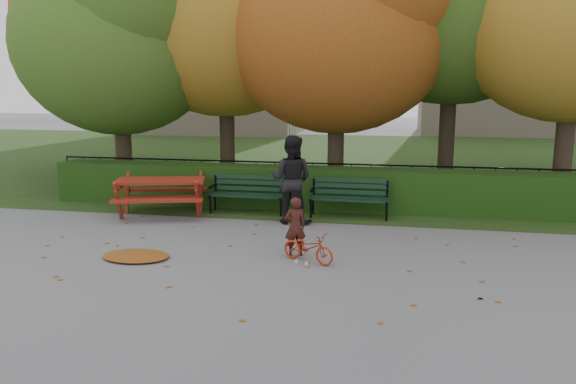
% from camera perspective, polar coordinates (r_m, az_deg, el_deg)
% --- Properties ---
extents(ground, '(90.00, 90.00, 0.00)m').
position_cam_1_polar(ground, '(9.64, -2.24, -7.26)').
color(ground, gray).
rests_on(ground, ground).
extents(grass_strip, '(90.00, 90.00, 0.00)m').
position_cam_1_polar(grass_strip, '(23.21, 5.66, 3.40)').
color(grass_strip, '#203615').
rests_on(grass_strip, ground).
extents(building_left, '(10.00, 7.00, 15.00)m').
position_cam_1_polar(building_left, '(36.92, -6.98, 17.78)').
color(building_left, '#BFAA96').
rests_on(building_left, ground).
extents(building_right, '(9.00, 6.00, 12.00)m').
position_cam_1_polar(building_right, '(37.51, 20.67, 14.77)').
color(building_right, '#BFAA96').
rests_on(building_right, ground).
extents(hedge, '(13.00, 0.90, 1.00)m').
position_cam_1_polar(hedge, '(13.81, 1.99, 0.44)').
color(hedge, black).
rests_on(hedge, ground).
extents(iron_fence, '(14.00, 0.04, 1.02)m').
position_cam_1_polar(iron_fence, '(14.58, 2.49, 1.13)').
color(iron_fence, black).
rests_on(iron_fence, ground).
extents(tree_a, '(5.88, 5.60, 7.48)m').
position_cam_1_polar(tree_a, '(16.30, -16.32, 15.80)').
color(tree_a, '#2F251B').
rests_on(tree_a, ground).
extents(tree_c, '(6.30, 6.00, 8.00)m').
position_cam_1_polar(tree_c, '(15.05, 6.32, 17.77)').
color(tree_c, '#2F251B').
rests_on(tree_c, ground).
extents(tree_f, '(6.93, 6.60, 9.19)m').
position_cam_1_polar(tree_f, '(20.55, -16.71, 17.95)').
color(tree_f, '#2F251B').
rests_on(tree_f, ground).
extents(bench_left, '(1.80, 0.57, 0.88)m').
position_cam_1_polar(bench_left, '(13.31, -4.09, 0.10)').
color(bench_left, black).
rests_on(bench_left, ground).
extents(bench_right, '(1.80, 0.57, 0.88)m').
position_cam_1_polar(bench_right, '(12.90, 6.27, -0.28)').
color(bench_right, black).
rests_on(bench_right, ground).
extents(picnic_table, '(2.36, 2.09, 0.98)m').
position_cam_1_polar(picnic_table, '(13.27, -12.79, 0.48)').
color(picnic_table, maroon).
rests_on(picnic_table, ground).
extents(leaf_pile, '(1.38, 1.12, 0.08)m').
position_cam_1_polar(leaf_pile, '(10.26, -15.19, -6.27)').
color(leaf_pile, brown).
rests_on(leaf_pile, ground).
extents(leaf_scatter, '(9.00, 5.70, 0.01)m').
position_cam_1_polar(leaf_scatter, '(9.92, -1.85, -6.70)').
color(leaf_scatter, brown).
rests_on(leaf_scatter, ground).
extents(child, '(0.46, 0.39, 1.06)m').
position_cam_1_polar(child, '(9.90, 0.72, -3.55)').
color(child, '#3C1713').
rests_on(child, ground).
extents(adult, '(1.02, 0.84, 1.93)m').
position_cam_1_polar(adult, '(12.19, 0.36, 1.27)').
color(adult, black).
rests_on(adult, ground).
extents(bicycle, '(1.05, 0.74, 0.52)m').
position_cam_1_polar(bicycle, '(9.63, 2.08, -5.65)').
color(bicycle, '#AD290F').
rests_on(bicycle, ground).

